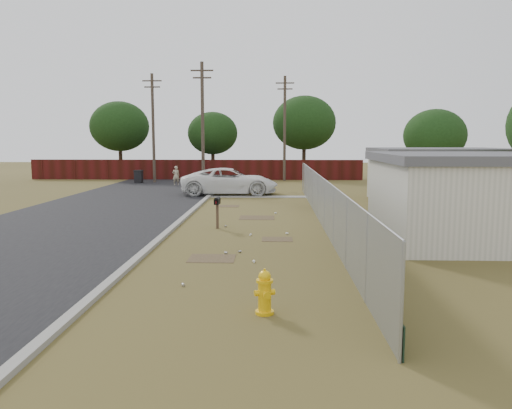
{
  "coord_description": "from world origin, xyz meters",
  "views": [
    {
      "loc": [
        1.06,
        -19.71,
        3.57
      ],
      "look_at": [
        0.39,
        -0.7,
        1.1
      ],
      "focal_mm": 35.0,
      "sensor_mm": 36.0,
      "label": 1
    }
  ],
  "objects_px": {
    "fire_hydrant": "(265,293)",
    "pickup_truck": "(230,181)",
    "mailbox": "(217,204)",
    "pedestrian": "(176,176)",
    "trash_bin": "(139,176)"
  },
  "relations": [
    {
      "from": "fire_hydrant",
      "to": "pickup_truck",
      "type": "bearing_deg",
      "value": 96.84
    },
    {
      "from": "mailbox",
      "to": "pickup_truck",
      "type": "height_order",
      "value": "pickup_truck"
    },
    {
      "from": "fire_hydrant",
      "to": "trash_bin",
      "type": "height_order",
      "value": "trash_bin"
    },
    {
      "from": "pedestrian",
      "to": "trash_bin",
      "type": "relative_size",
      "value": 1.44
    },
    {
      "from": "fire_hydrant",
      "to": "pedestrian",
      "type": "height_order",
      "value": "pedestrian"
    },
    {
      "from": "mailbox",
      "to": "pickup_truck",
      "type": "xyz_separation_m",
      "value": [
        -0.62,
        12.64,
        -0.14
      ]
    },
    {
      "from": "pickup_truck",
      "to": "pedestrian",
      "type": "bearing_deg",
      "value": 32.93
    },
    {
      "from": "trash_bin",
      "to": "mailbox",
      "type": "bearing_deg",
      "value": -67.07
    },
    {
      "from": "fire_hydrant",
      "to": "mailbox",
      "type": "distance_m",
      "value": 10.18
    },
    {
      "from": "trash_bin",
      "to": "pickup_truck",
      "type": "bearing_deg",
      "value": -45.72
    },
    {
      "from": "mailbox",
      "to": "trash_bin",
      "type": "distance_m",
      "value": 23.04
    },
    {
      "from": "fire_hydrant",
      "to": "pedestrian",
      "type": "distance_m",
      "value": 30.08
    },
    {
      "from": "fire_hydrant",
      "to": "pedestrian",
      "type": "relative_size",
      "value": 0.63
    },
    {
      "from": "fire_hydrant",
      "to": "mailbox",
      "type": "height_order",
      "value": "mailbox"
    },
    {
      "from": "trash_bin",
      "to": "fire_hydrant",
      "type": "bearing_deg",
      "value": -70.44
    }
  ]
}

